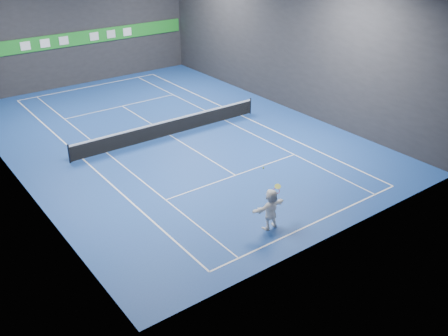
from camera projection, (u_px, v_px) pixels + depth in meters
ground at (170, 135)px, 29.91m from camera, size 26.00×26.00×0.00m
wall_back at (77, 25)px, 37.17m from camera, size 18.00×0.10×9.00m
wall_front at (345, 135)px, 18.57m from camera, size 18.00×0.10×9.00m
wall_right at (285, 40)px, 32.66m from camera, size 0.10×26.00×9.00m
baseline_near at (314, 223)px, 21.41m from camera, size 10.98×0.08×0.01m
baseline_far at (90, 86)px, 38.41m from camera, size 10.98×0.08×0.01m
sideline_doubles_left at (83, 159)px, 26.99m from camera, size 0.08×23.78×0.01m
sideline_doubles_right at (242, 116)px, 32.83m from camera, size 0.08×23.78×0.01m
sideline_singles_left at (107, 153)px, 27.73m from camera, size 0.06×23.78×0.01m
sideline_singles_right at (225, 120)px, 32.10m from camera, size 0.06×23.78×0.01m
service_line_near at (236, 175)px, 25.34m from camera, size 8.23×0.06×0.01m
service_line_far at (122, 106)px, 34.49m from camera, size 8.23×0.06×0.01m
center_service_line at (170, 135)px, 29.91m from camera, size 0.06×12.80×0.01m
player at (271, 209)px, 20.70m from camera, size 1.70×0.56×1.83m
tennis_ball at (263, 168)px, 19.80m from camera, size 0.07×0.07×0.07m
tennis_net at (170, 127)px, 29.67m from camera, size 12.50×0.10×1.07m
sponsor_banner at (79, 38)px, 37.57m from camera, size 17.64×0.11×1.00m
tennis_racket at (276, 191)px, 20.57m from camera, size 0.43×0.36×0.56m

